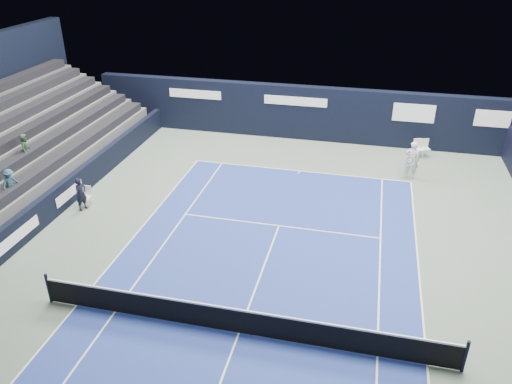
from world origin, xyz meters
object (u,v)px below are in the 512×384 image
folding_chair_back_b (425,146)px  tennis_net (239,320)px  line_judge_chair (87,194)px  folding_chair_back_a (418,145)px  tennis_player (412,160)px

folding_chair_back_b → tennis_net: size_ratio=0.07×
folding_chair_back_b → line_judge_chair: size_ratio=1.05×
folding_chair_back_a → folding_chair_back_b: bearing=2.7°
line_judge_chair → tennis_player: size_ratio=0.48×
tennis_player → folding_chair_back_a: bearing=80.9°
folding_chair_back_a → tennis_net: (-5.85, -15.17, -0.17)m
tennis_net → tennis_player: 13.53m
line_judge_chair → tennis_net: tennis_net is taller
folding_chair_back_b → folding_chair_back_a: bearing=-174.0°
folding_chair_back_a → line_judge_chair: (-14.49, -8.95, -0.16)m
line_judge_chair → tennis_net: size_ratio=0.07×
folding_chair_back_a → line_judge_chair: 17.03m
folding_chair_back_a → tennis_player: size_ratio=0.53×
line_judge_chair → tennis_player: (14.05, 6.18, 0.44)m
folding_chair_back_b → tennis_player: 3.14m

